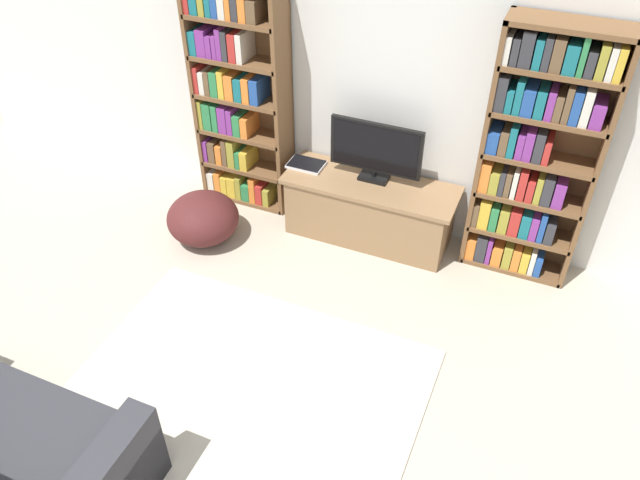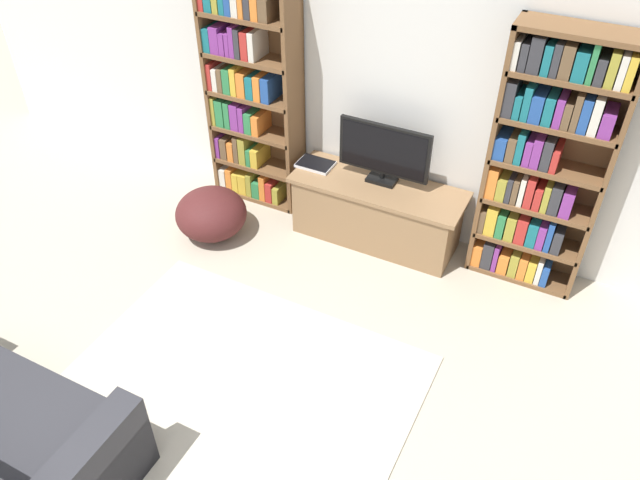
% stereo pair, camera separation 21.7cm
% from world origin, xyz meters
% --- Properties ---
extents(wall_back, '(8.80, 0.06, 2.60)m').
position_xyz_m(wall_back, '(0.00, 4.23, 1.30)').
color(wall_back, silver).
rests_on(wall_back, ground_plane).
extents(bookshelf_left, '(0.82, 0.30, 2.01)m').
position_xyz_m(bookshelf_left, '(-1.24, 4.05, 1.00)').
color(bookshelf_left, brown).
rests_on(bookshelf_left, ground_plane).
extents(bookshelf_right, '(0.82, 0.30, 2.01)m').
position_xyz_m(bookshelf_right, '(1.22, 4.05, 1.01)').
color(bookshelf_right, brown).
rests_on(bookshelf_right, ground_plane).
extents(tv_stand, '(1.44, 0.51, 0.55)m').
position_xyz_m(tv_stand, '(0.03, 3.91, 0.28)').
color(tv_stand, '#8E6B47').
rests_on(tv_stand, ground_plane).
extents(television, '(0.76, 0.16, 0.51)m').
position_xyz_m(television, '(0.03, 3.99, 0.82)').
color(television, black).
rests_on(television, tv_stand).
extents(laptop, '(0.30, 0.21, 0.03)m').
position_xyz_m(laptop, '(-0.57, 3.95, 0.56)').
color(laptop, silver).
rests_on(laptop, tv_stand).
extents(area_rug, '(2.28, 1.99, 0.02)m').
position_xyz_m(area_rug, '(-0.15, 1.89, 0.01)').
color(area_rug, beige).
rests_on(area_rug, ground_plane).
extents(beanbag_ottoman, '(0.61, 0.61, 0.42)m').
position_xyz_m(beanbag_ottoman, '(-1.26, 3.34, 0.21)').
color(beanbag_ottoman, '#4C1E1E').
rests_on(beanbag_ottoman, ground_plane).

